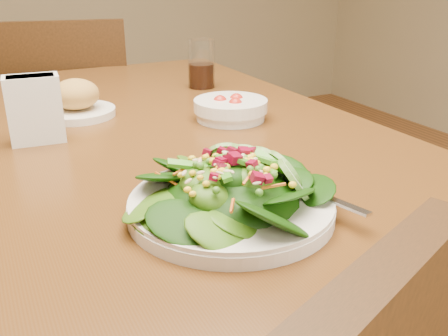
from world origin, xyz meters
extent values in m
cube|color=#4F2E13|center=(0.00, 0.00, 0.73)|extent=(0.90, 1.40, 0.04)
cylinder|color=#3C1F0B|center=(0.39, 0.64, 0.35)|extent=(0.07, 0.07, 0.71)
cube|color=#3C1F0B|center=(0.03, 0.93, 0.42)|extent=(0.49, 0.49, 0.04)
cylinder|color=#3C1F0B|center=(0.24, 1.07, 0.20)|extent=(0.04, 0.04, 0.40)
cylinder|color=#3C1F0B|center=(-0.11, 1.14, 0.20)|extent=(0.04, 0.04, 0.40)
cylinder|color=#3C1F0B|center=(0.16, 0.72, 0.20)|extent=(0.04, 0.04, 0.40)
cylinder|color=#3C1F0B|center=(-0.19, 0.80, 0.20)|extent=(0.04, 0.04, 0.40)
cube|color=#3C1F0B|center=(-0.02, 0.74, 0.67)|extent=(0.39, 0.11, 0.45)
cylinder|color=white|center=(-0.01, -0.38, 0.76)|extent=(0.27, 0.27, 0.02)
ellipsoid|color=black|center=(-0.01, -0.38, 0.79)|extent=(0.18, 0.18, 0.04)
cube|color=silver|center=(0.11, -0.41, 0.77)|extent=(0.05, 0.18, 0.01)
cylinder|color=white|center=(-0.09, 0.17, 0.76)|extent=(0.16, 0.16, 0.02)
ellipsoid|color=#A57A2E|center=(-0.09, 0.17, 0.80)|extent=(0.10, 0.10, 0.07)
cylinder|color=white|center=(0.19, 0.00, 0.77)|extent=(0.16, 0.16, 0.04)
sphere|color=red|center=(0.21, 0.01, 0.79)|extent=(0.03, 0.03, 0.03)
sphere|color=red|center=(0.17, 0.01, 0.79)|extent=(0.03, 0.03, 0.03)
sphere|color=red|center=(0.19, -0.02, 0.79)|extent=(0.03, 0.03, 0.03)
cylinder|color=silver|center=(0.26, 0.30, 0.81)|extent=(0.07, 0.07, 0.13)
cylinder|color=black|center=(0.26, 0.30, 0.78)|extent=(0.06, 0.06, 0.06)
cube|color=white|center=(-0.19, 0.03, 0.81)|extent=(0.10, 0.06, 0.12)
cube|color=white|center=(-0.19, 0.03, 0.82)|extent=(0.08, 0.05, 0.10)
camera|label=1|loc=(-0.28, -0.90, 1.06)|focal=40.00mm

